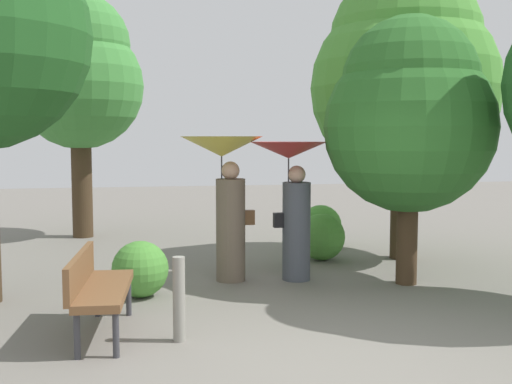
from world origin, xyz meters
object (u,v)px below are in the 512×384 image
Objects in this scene: park_bench at (96,285)px; tree_near_right at (405,73)px; tree_far_back at (410,114)px; person_right at (292,187)px; tree_mid_left at (79,73)px; person_left at (225,180)px; path_marker_post at (179,299)px.

tree_near_right is at bearing -51.69° from park_bench.
tree_far_back is (-0.66, -1.67, -0.70)m from tree_near_right.
park_bench is 4.59m from tree_far_back.
person_right is 0.40× the size of tree_mid_left.
person_left is 5.15m from tree_mid_left.
tree_mid_left is at bearing 133.40° from tree_far_back.
person_right is at bearing 53.80° from path_marker_post.
person_right is at bearing -98.12° from person_left.
tree_mid_left reaches higher than park_bench.
tree_far_back is at bearing -109.12° from person_right.
tree_far_back is (3.96, 1.49, 1.77)m from park_bench.
park_bench is 0.32× the size of tree_mid_left.
person_right reaches higher than park_bench.
tree_near_right is at bearing -71.20° from person_left.
park_bench is at bearing 128.51° from person_right.
person_left is at bearing -161.14° from tree_near_right.
person_left is at bearing -32.92° from park_bench.
tree_near_right is (4.63, 3.16, 2.48)m from park_bench.
tree_near_right reaches higher than path_marker_post.
path_marker_post is (0.79, -0.34, -0.10)m from park_bench.
tree_mid_left reaches higher than person_left.
path_marker_post is at bearing 161.91° from person_left.
tree_mid_left reaches higher than tree_near_right.
tree_near_right reaches higher than person_left.
person_right is 0.41× the size of tree_near_right.
tree_mid_left is (-0.67, 6.38, 2.69)m from park_bench.
person_left is 2.76m from path_marker_post.
person_left is 1.04× the size of person_right.
path_marker_post is at bearing -77.74° from tree_mid_left.
tree_near_right is (3.03, 1.04, 1.59)m from person_left.
path_marker_post is (1.46, -6.72, -2.79)m from tree_mid_left.
path_marker_post is (-3.17, -1.82, -1.87)m from tree_far_back.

